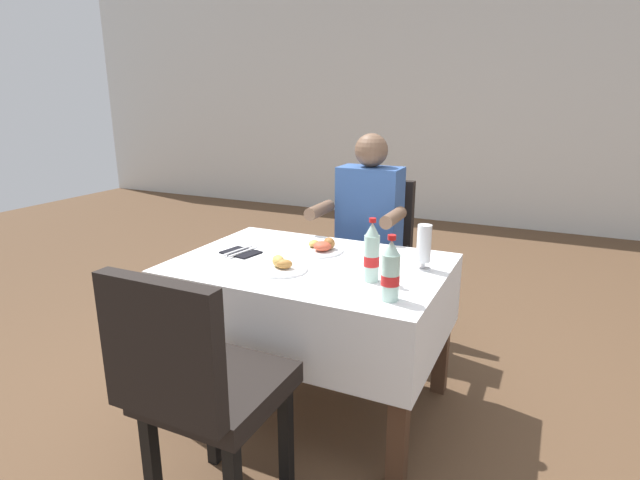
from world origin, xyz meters
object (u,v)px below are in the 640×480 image
(seated_diner_far, at_px, (366,230))
(chair_near_camera_side, at_px, (200,384))
(chair_far_diner_seat, at_px, (371,251))
(beer_glass_left, at_px, (424,246))
(main_dining_table, at_px, (311,296))
(cola_bottle_primary, at_px, (390,272))
(cola_bottle_secondary, at_px, (372,254))
(plate_near_camera, at_px, (281,266))
(napkin_cutlery_set, at_px, (241,252))
(plate_far_diner, at_px, (321,247))

(seated_diner_far, bearing_deg, chair_near_camera_side, -90.20)
(chair_far_diner_seat, xyz_separation_m, beer_glass_left, (0.49, -0.70, 0.28))
(main_dining_table, xyz_separation_m, cola_bottle_primary, (0.46, -0.27, 0.27))
(beer_glass_left, bearing_deg, chair_far_diner_seat, 125.07)
(chair_near_camera_side, distance_m, beer_glass_left, 1.10)
(beer_glass_left, xyz_separation_m, cola_bottle_secondary, (-0.16, -0.24, 0.01))
(plate_near_camera, xyz_separation_m, cola_bottle_primary, (0.53, -0.12, 0.09))
(chair_far_diner_seat, height_order, seated_diner_far, seated_diner_far)
(napkin_cutlery_set, bearing_deg, cola_bottle_secondary, -7.29)
(plate_near_camera, xyz_separation_m, cola_bottle_secondary, (0.40, 0.04, 0.10))
(chair_near_camera_side, distance_m, seated_diner_far, 1.54)
(cola_bottle_primary, height_order, cola_bottle_secondary, cola_bottle_secondary)
(chair_far_diner_seat, distance_m, plate_near_camera, 0.99)
(chair_near_camera_side, xyz_separation_m, seated_diner_far, (0.01, 1.53, 0.16))
(cola_bottle_primary, distance_m, cola_bottle_secondary, 0.21)
(beer_glass_left, distance_m, napkin_cutlery_set, 0.87)
(plate_far_diner, xyz_separation_m, beer_glass_left, (0.52, -0.05, 0.09))
(seated_diner_far, bearing_deg, plate_far_diner, -93.71)
(chair_near_camera_side, distance_m, napkin_cutlery_set, 0.90)
(chair_near_camera_side, relative_size, napkin_cutlery_set, 4.95)
(seated_diner_far, relative_size, plate_near_camera, 5.46)
(cola_bottle_primary, bearing_deg, cola_bottle_secondary, 129.19)
(napkin_cutlery_set, bearing_deg, seated_diner_far, 63.07)
(seated_diner_far, distance_m, beer_glass_left, 0.77)
(seated_diner_far, distance_m, plate_near_camera, 0.87)
(plate_near_camera, distance_m, plate_far_diner, 0.33)
(chair_far_diner_seat, bearing_deg, seated_diner_far, -87.23)
(napkin_cutlery_set, bearing_deg, chair_far_diner_seat, 66.44)
(main_dining_table, distance_m, beer_glass_left, 0.57)
(plate_near_camera, bearing_deg, plate_far_diner, 83.26)
(beer_glass_left, distance_m, cola_bottle_primary, 0.40)
(cola_bottle_primary, bearing_deg, seated_diner_far, 115.02)
(main_dining_table, distance_m, plate_near_camera, 0.25)
(cola_bottle_secondary, xyz_separation_m, napkin_cutlery_set, (-0.70, 0.09, -0.11))
(cola_bottle_primary, bearing_deg, beer_glass_left, 86.51)
(main_dining_table, distance_m, seated_diner_far, 0.73)
(chair_far_diner_seat, relative_size, beer_glass_left, 4.83)
(chair_far_diner_seat, bearing_deg, beer_glass_left, -54.93)
(beer_glass_left, height_order, cola_bottle_primary, cola_bottle_primary)
(main_dining_table, relative_size, plate_near_camera, 5.28)
(seated_diner_far, relative_size, cola_bottle_primary, 5.00)
(chair_far_diner_seat, bearing_deg, cola_bottle_primary, -66.98)
(seated_diner_far, xyz_separation_m, cola_bottle_primary, (0.46, -0.98, 0.13))
(chair_near_camera_side, bearing_deg, napkin_cutlery_set, 114.72)
(beer_glass_left, relative_size, cola_bottle_primary, 0.80)
(chair_far_diner_seat, relative_size, cola_bottle_primary, 3.85)
(chair_far_diner_seat, xyz_separation_m, chair_near_camera_side, (-0.00, -1.64, 0.00))
(seated_diner_far, distance_m, cola_bottle_primary, 1.09)
(chair_near_camera_side, height_order, cola_bottle_primary, cola_bottle_primary)
(beer_glass_left, height_order, cola_bottle_secondary, cola_bottle_secondary)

